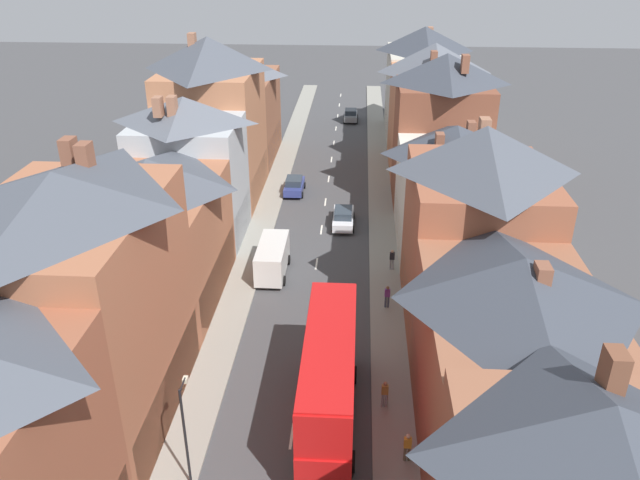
{
  "coord_description": "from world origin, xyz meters",
  "views": [
    {
      "loc": [
        2.9,
        -11.35,
        22.65
      ],
      "look_at": [
        0.14,
        31.89,
        1.08
      ],
      "focal_mm": 35.0,
      "sensor_mm": 36.0,
      "label": 1
    }
  ],
  "objects_px": {
    "double_decker_bus_lead": "(329,379)",
    "pedestrian_mid_left": "(407,446)",
    "car_parked_right_a": "(294,185)",
    "street_lamp": "(185,429)",
    "delivery_van": "(272,258)",
    "pedestrian_mid_right": "(385,393)",
    "car_parked_left_a": "(351,115)",
    "pedestrian_far_right": "(392,259)",
    "pedestrian_far_left": "(387,296)",
    "car_near_silver": "(343,217)"
  },
  "relations": [
    {
      "from": "pedestrian_mid_right",
      "to": "pedestrian_far_right",
      "type": "height_order",
      "value": "same"
    },
    {
      "from": "double_decker_bus_lead",
      "to": "car_parked_left_a",
      "type": "height_order",
      "value": "double_decker_bus_lead"
    },
    {
      "from": "delivery_van",
      "to": "pedestrian_far_left",
      "type": "distance_m",
      "value": 9.24
    },
    {
      "from": "delivery_van",
      "to": "pedestrian_far_right",
      "type": "height_order",
      "value": "delivery_van"
    },
    {
      "from": "double_decker_bus_lead",
      "to": "car_near_silver",
      "type": "xyz_separation_m",
      "value": [
        0.01,
        23.89,
        -2.02
      ]
    },
    {
      "from": "pedestrian_far_left",
      "to": "street_lamp",
      "type": "bearing_deg",
      "value": -121.54
    },
    {
      "from": "pedestrian_mid_left",
      "to": "car_parked_right_a",
      "type": "bearing_deg",
      "value": 104.62
    },
    {
      "from": "pedestrian_mid_left",
      "to": "pedestrian_far_right",
      "type": "distance_m",
      "value": 18.62
    },
    {
      "from": "pedestrian_far_right",
      "to": "street_lamp",
      "type": "xyz_separation_m",
      "value": [
        -9.87,
        -20.47,
        2.21
      ]
    },
    {
      "from": "pedestrian_far_right",
      "to": "pedestrian_mid_right",
      "type": "bearing_deg",
      "value": -93.7
    },
    {
      "from": "pedestrian_far_right",
      "to": "street_lamp",
      "type": "height_order",
      "value": "street_lamp"
    },
    {
      "from": "pedestrian_mid_right",
      "to": "pedestrian_far_left",
      "type": "relative_size",
      "value": 1.0
    },
    {
      "from": "street_lamp",
      "to": "car_parked_right_a",
      "type": "bearing_deg",
      "value": 88.13
    },
    {
      "from": "delivery_van",
      "to": "pedestrian_mid_right",
      "type": "bearing_deg",
      "value": -60.92
    },
    {
      "from": "double_decker_bus_lead",
      "to": "pedestrian_mid_right",
      "type": "height_order",
      "value": "double_decker_bus_lead"
    },
    {
      "from": "pedestrian_mid_right",
      "to": "car_parked_right_a",
      "type": "bearing_deg",
      "value": 104.65
    },
    {
      "from": "car_parked_left_a",
      "to": "delivery_van",
      "type": "xyz_separation_m",
      "value": [
        -4.9,
        -41.31,
        0.53
      ]
    },
    {
      "from": "double_decker_bus_lead",
      "to": "car_near_silver",
      "type": "distance_m",
      "value": 23.98
    },
    {
      "from": "delivery_van",
      "to": "pedestrian_far_right",
      "type": "distance_m",
      "value": 8.78
    },
    {
      "from": "delivery_van",
      "to": "pedestrian_mid_right",
      "type": "relative_size",
      "value": 3.23
    },
    {
      "from": "pedestrian_mid_right",
      "to": "car_near_silver",
      "type": "bearing_deg",
      "value": 97.2
    },
    {
      "from": "double_decker_bus_lead",
      "to": "pedestrian_mid_right",
      "type": "relative_size",
      "value": 6.71
    },
    {
      "from": "car_parked_right_a",
      "to": "pedestrian_mid_right",
      "type": "distance_m",
      "value": 30.66
    },
    {
      "from": "delivery_van",
      "to": "car_parked_left_a",
      "type": "bearing_deg",
      "value": 83.24
    },
    {
      "from": "pedestrian_far_right",
      "to": "street_lamp",
      "type": "relative_size",
      "value": 0.29
    },
    {
      "from": "pedestrian_far_left",
      "to": "double_decker_bus_lead",
      "type": "bearing_deg",
      "value": -106.75
    },
    {
      "from": "car_near_silver",
      "to": "car_parked_left_a",
      "type": "distance_m",
      "value": 32.66
    },
    {
      "from": "double_decker_bus_lead",
      "to": "pedestrian_mid_left",
      "type": "height_order",
      "value": "double_decker_bus_lead"
    },
    {
      "from": "delivery_van",
      "to": "pedestrian_mid_left",
      "type": "bearing_deg",
      "value": -63.74
    },
    {
      "from": "double_decker_bus_lead",
      "to": "car_near_silver",
      "type": "bearing_deg",
      "value": 89.98
    },
    {
      "from": "car_parked_left_a",
      "to": "street_lamp",
      "type": "bearing_deg",
      "value": -95.68
    },
    {
      "from": "car_parked_right_a",
      "to": "pedestrian_far_left",
      "type": "distance_m",
      "value": 21.59
    },
    {
      "from": "car_near_silver",
      "to": "street_lamp",
      "type": "bearing_deg",
      "value": -102.13
    },
    {
      "from": "double_decker_bus_lead",
      "to": "pedestrian_mid_left",
      "type": "bearing_deg",
      "value": -32.19
    },
    {
      "from": "car_parked_right_a",
      "to": "street_lamp",
      "type": "relative_size",
      "value": 0.73
    },
    {
      "from": "car_parked_left_a",
      "to": "pedestrian_mid_right",
      "type": "xyz_separation_m",
      "value": [
        2.86,
        -55.26,
        0.23
      ]
    },
    {
      "from": "double_decker_bus_lead",
      "to": "pedestrian_far_right",
      "type": "xyz_separation_m",
      "value": [
        3.83,
        16.22,
        -1.78
      ]
    },
    {
      "from": "car_parked_left_a",
      "to": "pedestrian_far_left",
      "type": "relative_size",
      "value": 2.44
    },
    {
      "from": "car_parked_right_a",
      "to": "street_lamp",
      "type": "distance_m",
      "value": 35.3
    },
    {
      "from": "pedestrian_far_left",
      "to": "pedestrian_far_right",
      "type": "distance_m",
      "value": 5.26
    },
    {
      "from": "car_near_silver",
      "to": "pedestrian_far_left",
      "type": "height_order",
      "value": "pedestrian_far_left"
    },
    {
      "from": "pedestrian_mid_left",
      "to": "pedestrian_mid_right",
      "type": "relative_size",
      "value": 1.0
    },
    {
      "from": "pedestrian_mid_right",
      "to": "car_parked_left_a",
      "type": "bearing_deg",
      "value": 92.96
    },
    {
      "from": "delivery_van",
      "to": "pedestrian_far_right",
      "type": "xyz_separation_m",
      "value": [
        8.72,
        0.98,
        -0.3
      ]
    },
    {
      "from": "double_decker_bus_lead",
      "to": "delivery_van",
      "type": "distance_m",
      "value": 16.07
    },
    {
      "from": "car_parked_left_a",
      "to": "street_lamp",
      "type": "relative_size",
      "value": 0.71
    },
    {
      "from": "pedestrian_far_right",
      "to": "double_decker_bus_lead",
      "type": "bearing_deg",
      "value": -103.28
    },
    {
      "from": "pedestrian_far_left",
      "to": "car_near_silver",
      "type": "bearing_deg",
      "value": 104.34
    },
    {
      "from": "car_parked_left_a",
      "to": "pedestrian_far_left",
      "type": "distance_m",
      "value": 45.68
    },
    {
      "from": "car_near_silver",
      "to": "pedestrian_far_left",
      "type": "bearing_deg",
      "value": -75.66
    }
  ]
}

